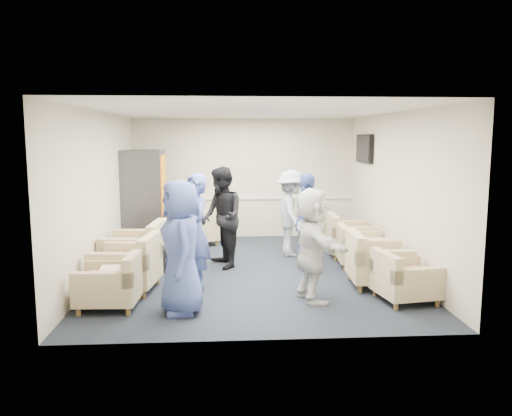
{
  "coord_description": "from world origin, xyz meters",
  "views": [
    {
      "loc": [
        -0.45,
        -8.36,
        2.26
      ],
      "look_at": [
        0.1,
        0.2,
        1.06
      ],
      "focal_mm": 35.0,
      "sensor_mm": 36.0,
      "label": 1
    }
  ],
  "objects": [
    {
      "name": "person_front_left",
      "position": [
        -1.01,
        -2.04,
        0.87
      ],
      "size": [
        0.74,
        0.96,
        1.74
      ],
      "primitive_type": "imported",
      "rotation": [
        0.0,
        0.0,
        -1.32
      ],
      "color": "#40529A",
      "rests_on": "floor"
    },
    {
      "name": "left_wall",
      "position": [
        -2.5,
        0.0,
        1.35
      ],
      "size": [
        0.02,
        6.0,
        2.7
      ],
      "primitive_type": "cube",
      "color": "beige",
      "rests_on": "floor"
    },
    {
      "name": "armchair_left_mid",
      "position": [
        -1.86,
        -1.02,
        0.36
      ],
      "size": [
        1.0,
        1.0,
        0.72
      ],
      "rotation": [
        0.0,
        0.0,
        -1.7
      ],
      "color": "tan",
      "rests_on": "floor"
    },
    {
      "name": "person_mid_left",
      "position": [
        -0.88,
        -0.97,
        0.87
      ],
      "size": [
        0.6,
        0.74,
        1.75
      ],
      "primitive_type": "imported",
      "rotation": [
        0.0,
        0.0,
        -1.25
      ],
      "color": "#40529A",
      "rests_on": "floor"
    },
    {
      "name": "front_wall",
      "position": [
        0.0,
        -3.0,
        1.35
      ],
      "size": [
        5.0,
        0.02,
        2.7
      ],
      "primitive_type": "cube",
      "color": "beige",
      "rests_on": "floor"
    },
    {
      "name": "floor",
      "position": [
        0.0,
        0.0,
        0.0
      ],
      "size": [
        6.0,
        6.0,
        0.0
      ],
      "primitive_type": "plane",
      "color": "black",
      "rests_on": "ground"
    },
    {
      "name": "person_back_left",
      "position": [
        -0.5,
        0.25,
        0.89
      ],
      "size": [
        0.9,
        1.03,
        1.78
      ],
      "primitive_type": "imported",
      "rotation": [
        0.0,
        0.0,
        -1.27
      ],
      "color": "black",
      "rests_on": "floor"
    },
    {
      "name": "armchair_right_midfar",
      "position": [
        1.91,
        0.18,
        0.31
      ],
      "size": [
        0.85,
        0.85,
        0.63
      ],
      "rotation": [
        0.0,
        0.0,
        1.48
      ],
      "color": "tan",
      "rests_on": "floor"
    },
    {
      "name": "armchair_left_far",
      "position": [
        -1.89,
        -0.1,
        0.37
      ],
      "size": [
        1.01,
        1.01,
        0.75
      ],
      "rotation": [
        0.0,
        0.0,
        -1.66
      ],
      "color": "tan",
      "rests_on": "floor"
    },
    {
      "name": "armchair_corner",
      "position": [
        -1.04,
        2.14,
        0.33
      ],
      "size": [
        1.12,
        1.12,
        0.66
      ],
      "rotation": [
        0.0,
        0.0,
        3.63
      ],
      "color": "tan",
      "rests_on": "floor"
    },
    {
      "name": "armchair_right_far",
      "position": [
        1.92,
        0.93,
        0.35
      ],
      "size": [
        0.89,
        0.89,
        0.69
      ],
      "rotation": [
        0.0,
        0.0,
        1.54
      ],
      "color": "tan",
      "rests_on": "floor"
    },
    {
      "name": "back_wall",
      "position": [
        0.0,
        3.0,
        1.35
      ],
      "size": [
        5.0,
        0.02,
        2.7
      ],
      "primitive_type": "cube",
      "color": "beige",
      "rests_on": "floor"
    },
    {
      "name": "armchair_right_midnear",
      "position": [
        1.85,
        -1.02,
        0.35
      ],
      "size": [
        0.93,
        0.93,
        0.7
      ],
      "rotation": [
        0.0,
        0.0,
        1.51
      ],
      "color": "tan",
      "rests_on": "floor"
    },
    {
      "name": "person_front_right",
      "position": [
        0.77,
        -1.64,
        0.8
      ],
      "size": [
        0.74,
        1.54,
        1.59
      ],
      "primitive_type": "imported",
      "rotation": [
        0.0,
        0.0,
        1.76
      ],
      "color": "silver",
      "rests_on": "floor"
    },
    {
      "name": "armchair_left_near",
      "position": [
        -1.94,
        -1.77,
        0.31
      ],
      "size": [
        0.82,
        0.82,
        0.63
      ],
      "rotation": [
        0.0,
        0.0,
        -1.62
      ],
      "color": "tan",
      "rests_on": "floor"
    },
    {
      "name": "tv",
      "position": [
        2.44,
        1.8,
        2.05
      ],
      "size": [
        0.1,
        1.0,
        0.58
      ],
      "color": "black",
      "rests_on": "right_wall"
    },
    {
      "name": "right_wall",
      "position": [
        2.5,
        0.0,
        1.35
      ],
      "size": [
        0.02,
        6.0,
        2.7
      ],
      "primitive_type": "cube",
      "color": "beige",
      "rests_on": "floor"
    },
    {
      "name": "person_mid_right",
      "position": [
        0.95,
        -0.03,
        0.84
      ],
      "size": [
        0.49,
        1.01,
        1.68
      ],
      "primitive_type": "imported",
      "rotation": [
        0.0,
        0.0,
        1.65
      ],
      "color": "#40529A",
      "rests_on": "floor"
    },
    {
      "name": "vending_machine",
      "position": [
        -2.09,
        2.01,
        1.01
      ],
      "size": [
        0.82,
        0.96,
        2.02
      ],
      "color": "#46464D",
      "rests_on": "floor"
    },
    {
      "name": "armchair_right_near",
      "position": [
        2.01,
        -1.78,
        0.3
      ],
      "size": [
        0.87,
        0.87,
        0.6
      ],
      "rotation": [
        0.0,
        0.0,
        1.73
      ],
      "color": "tan",
      "rests_on": "floor"
    },
    {
      "name": "pillow",
      "position": [
        -1.95,
        -1.77,
        0.48
      ],
      "size": [
        0.36,
        0.45,
        0.12
      ],
      "primitive_type": "cube",
      "rotation": [
        0.0,
        0.0,
        -1.48
      ],
      "color": "beige",
      "rests_on": "armchair_left_near"
    },
    {
      "name": "ceiling",
      "position": [
        0.0,
        0.0,
        2.7
      ],
      "size": [
        6.0,
        6.0,
        0.0
      ],
      "primitive_type": "plane",
      "rotation": [
        3.14,
        0.0,
        0.0
      ],
      "color": "silver",
      "rests_on": "back_wall"
    },
    {
      "name": "chair_rail",
      "position": [
        0.0,
        2.98,
        0.9
      ],
      "size": [
        4.98,
        0.04,
        0.06
      ],
      "primitive_type": "cube",
      "color": "silver",
      "rests_on": "back_wall"
    },
    {
      "name": "backpack",
      "position": [
        -1.5,
        -0.02,
        0.24
      ],
      "size": [
        0.32,
        0.26,
        0.47
      ],
      "rotation": [
        0.0,
        0.0,
        0.29
      ],
      "color": "black",
      "rests_on": "floor"
    },
    {
      "name": "person_back_right",
      "position": [
        0.84,
        1.07,
        0.83
      ],
      "size": [
        0.73,
        1.13,
        1.66
      ],
      "primitive_type": "imported",
      "rotation": [
        0.0,
        0.0,
        1.68
      ],
      "color": "beige",
      "rests_on": "floor"
    }
  ]
}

